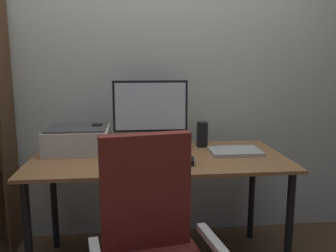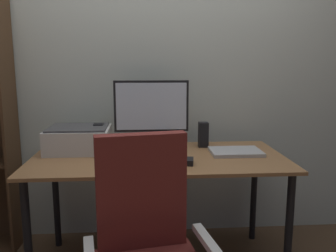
{
  "view_description": "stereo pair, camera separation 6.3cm",
  "coord_description": "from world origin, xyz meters",
  "px_view_note": "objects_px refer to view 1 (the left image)",
  "views": [
    {
      "loc": [
        -0.16,
        -2.12,
        1.32
      ],
      "look_at": [
        0.06,
        0.01,
        0.93
      ],
      "focal_mm": 37.93,
      "sensor_mm": 36.0,
      "label": 1
    },
    {
      "loc": [
        -0.1,
        -2.12,
        1.32
      ],
      "look_at": [
        0.06,
        0.01,
        0.93
      ],
      "focal_mm": 37.93,
      "sensor_mm": 36.0,
      "label": 2
    }
  ],
  "objects_px": {
    "mouse": "(189,161)",
    "printer": "(78,139)",
    "monitor": "(150,110)",
    "speaker_right": "(202,134)",
    "keyboard": "(154,164)",
    "speaker_left": "(98,137)",
    "desk": "(159,169)",
    "coffee_mug": "(167,148)",
    "laptop": "(235,151)"
  },
  "relations": [
    {
      "from": "desk",
      "to": "laptop",
      "type": "height_order",
      "value": "laptop"
    },
    {
      "from": "coffee_mug",
      "to": "printer",
      "type": "xyz_separation_m",
      "value": [
        -0.56,
        0.17,
        0.03
      ]
    },
    {
      "from": "keyboard",
      "to": "coffee_mug",
      "type": "height_order",
      "value": "coffee_mug"
    },
    {
      "from": "mouse",
      "to": "speaker_left",
      "type": "height_order",
      "value": "speaker_left"
    },
    {
      "from": "monitor",
      "to": "speaker_right",
      "type": "height_order",
      "value": "monitor"
    },
    {
      "from": "coffee_mug",
      "to": "printer",
      "type": "relative_size",
      "value": 0.25
    },
    {
      "from": "mouse",
      "to": "printer",
      "type": "distance_m",
      "value": 0.77
    },
    {
      "from": "laptop",
      "to": "coffee_mug",
      "type": "bearing_deg",
      "value": -176.31
    },
    {
      "from": "mouse",
      "to": "laptop",
      "type": "bearing_deg",
      "value": 42.61
    },
    {
      "from": "keyboard",
      "to": "laptop",
      "type": "relative_size",
      "value": 0.91
    },
    {
      "from": "mouse",
      "to": "printer",
      "type": "bearing_deg",
      "value": 161.54
    },
    {
      "from": "coffee_mug",
      "to": "printer",
      "type": "distance_m",
      "value": 0.59
    },
    {
      "from": "keyboard",
      "to": "speaker_left",
      "type": "relative_size",
      "value": 1.71
    },
    {
      "from": "printer",
      "to": "coffee_mug",
      "type": "bearing_deg",
      "value": -16.84
    },
    {
      "from": "keyboard",
      "to": "coffee_mug",
      "type": "relative_size",
      "value": 2.91
    },
    {
      "from": "keyboard",
      "to": "mouse",
      "type": "height_order",
      "value": "mouse"
    },
    {
      "from": "desk",
      "to": "monitor",
      "type": "bearing_deg",
      "value": 98.85
    },
    {
      "from": "speaker_right",
      "to": "laptop",
      "type": "bearing_deg",
      "value": -47.2
    },
    {
      "from": "mouse",
      "to": "speaker_right",
      "type": "xyz_separation_m",
      "value": [
        0.15,
        0.41,
        0.07
      ]
    },
    {
      "from": "desk",
      "to": "monitor",
      "type": "xyz_separation_m",
      "value": [
        -0.04,
        0.24,
        0.34
      ]
    },
    {
      "from": "mouse",
      "to": "printer",
      "type": "xyz_separation_m",
      "value": [
        -0.68,
        0.36,
        0.06
      ]
    },
    {
      "from": "monitor",
      "to": "speaker_right",
      "type": "bearing_deg",
      "value": -1.28
    },
    {
      "from": "coffee_mug",
      "to": "desk",
      "type": "bearing_deg",
      "value": -172.58
    },
    {
      "from": "desk",
      "to": "coffee_mug",
      "type": "height_order",
      "value": "coffee_mug"
    },
    {
      "from": "laptop",
      "to": "printer",
      "type": "xyz_separation_m",
      "value": [
        -1.01,
        0.14,
        0.07
      ]
    },
    {
      "from": "keyboard",
      "to": "coffee_mug",
      "type": "distance_m",
      "value": 0.23
    },
    {
      "from": "monitor",
      "to": "printer",
      "type": "distance_m",
      "value": 0.51
    },
    {
      "from": "mouse",
      "to": "printer",
      "type": "relative_size",
      "value": 0.24
    },
    {
      "from": "printer",
      "to": "keyboard",
      "type": "bearing_deg",
      "value": -38.24
    },
    {
      "from": "speaker_left",
      "to": "speaker_right",
      "type": "xyz_separation_m",
      "value": [
        0.71,
        0.0,
        0.0
      ]
    },
    {
      "from": "laptop",
      "to": "printer",
      "type": "distance_m",
      "value": 1.02
    },
    {
      "from": "keyboard",
      "to": "mouse",
      "type": "bearing_deg",
      "value": 5.17
    },
    {
      "from": "printer",
      "to": "speaker_left",
      "type": "bearing_deg",
      "value": 21.89
    },
    {
      "from": "monitor",
      "to": "keyboard",
      "type": "bearing_deg",
      "value": -90.74
    },
    {
      "from": "coffee_mug",
      "to": "laptop",
      "type": "height_order",
      "value": "coffee_mug"
    },
    {
      "from": "coffee_mug",
      "to": "speaker_left",
      "type": "xyz_separation_m",
      "value": [
        -0.44,
        0.22,
        0.03
      ]
    },
    {
      "from": "coffee_mug",
      "to": "speaker_right",
      "type": "height_order",
      "value": "speaker_right"
    },
    {
      "from": "keyboard",
      "to": "printer",
      "type": "xyz_separation_m",
      "value": [
        -0.47,
        0.37,
        0.07
      ]
    },
    {
      "from": "mouse",
      "to": "coffee_mug",
      "type": "relative_size",
      "value": 0.96
    },
    {
      "from": "laptop",
      "to": "speaker_right",
      "type": "distance_m",
      "value": 0.27
    },
    {
      "from": "laptop",
      "to": "speaker_right",
      "type": "height_order",
      "value": "speaker_right"
    },
    {
      "from": "monitor",
      "to": "mouse",
      "type": "relative_size",
      "value": 5.19
    },
    {
      "from": "mouse",
      "to": "speaker_left",
      "type": "distance_m",
      "value": 0.69
    },
    {
      "from": "laptop",
      "to": "speaker_right",
      "type": "xyz_separation_m",
      "value": [
        -0.18,
        0.19,
        0.07
      ]
    },
    {
      "from": "monitor",
      "to": "mouse",
      "type": "distance_m",
      "value": 0.52
    },
    {
      "from": "speaker_left",
      "to": "monitor",
      "type": "bearing_deg",
      "value": 1.28
    },
    {
      "from": "speaker_right",
      "to": "printer",
      "type": "bearing_deg",
      "value": -176.55
    },
    {
      "from": "desk",
      "to": "coffee_mug",
      "type": "xyz_separation_m",
      "value": [
        0.05,
        0.01,
        0.13
      ]
    },
    {
      "from": "monitor",
      "to": "keyboard",
      "type": "relative_size",
      "value": 1.72
    },
    {
      "from": "desk",
      "to": "laptop",
      "type": "bearing_deg",
      "value": 4.16
    }
  ]
}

